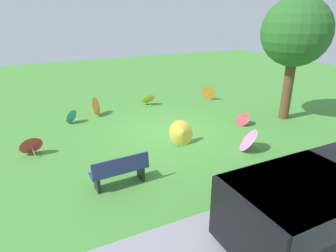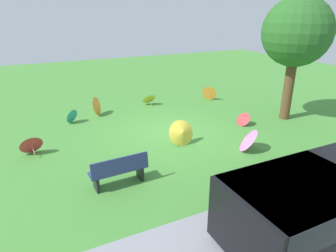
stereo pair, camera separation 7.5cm
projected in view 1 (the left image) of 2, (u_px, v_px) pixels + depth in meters
The scene contains 13 objects.
ground at pixel (169, 132), 11.85m from camera, with size 40.00×40.00×0.00m, color #478C38.
road_strip at pixel (319, 246), 6.12m from camera, with size 40.00×4.00×0.01m, color gray.
van_dark at pixel (323, 200), 6.08m from camera, with size 4.61×2.15×1.53m.
park_bench at pixel (120, 171), 8.08m from camera, with size 1.62×0.55×0.90m.
shade_tree at pixel (296, 33), 12.05m from camera, with size 2.82×2.82×5.14m.
parasol_teal_0 at pixel (70, 116), 12.70m from camera, with size 0.68×0.66×0.63m.
parasol_pink_0 at pixel (246, 139), 10.19m from camera, with size 1.04×1.11×0.83m.
parasol_orange_0 at pixel (209, 92), 16.02m from camera, with size 0.81×0.80×0.80m.
parasol_red_0 at pixel (30, 144), 9.90m from camera, with size 0.83×0.75×0.73m.
parasol_orange_2 at pixel (98, 106), 13.61m from camera, with size 0.79×0.89×0.87m.
parasol_red_1 at pixel (242, 119), 12.48m from camera, with size 0.63×0.70×0.55m.
parasol_yellow_0 at pixel (148, 98), 15.14m from camera, with size 0.73×0.66×0.63m.
parasol_yellow_1 at pixel (182, 133), 10.56m from camera, with size 0.96×0.98×0.94m.
Camera 1 is at (4.94, 9.77, 4.55)m, focal length 31.64 mm.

